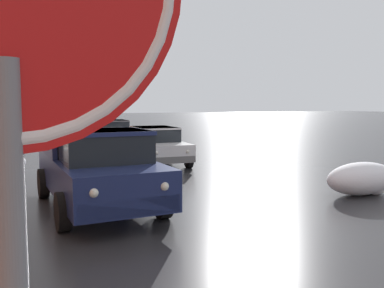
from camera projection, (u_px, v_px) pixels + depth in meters
The scene contains 7 objects.
snow_bank_along_left_kerb at pixel (112, 128), 32.70m from camera, with size 2.05×1.50×0.76m.
snow_bank_near_corner_right at pixel (363, 179), 10.52m from camera, with size 2.13×1.05×0.82m.
pickup_truck_darkblue_approaching_near_lane at pixel (98, 169), 9.08m from camera, with size 2.18×5.04×1.76m.
sedan_white_parked_kerbside_close at pixel (156, 145), 15.72m from camera, with size 2.14×4.09×1.42m.
sedan_grey_parked_kerbside_mid at pixel (114, 132), 22.48m from camera, with size 2.12×4.04×1.42m.
suv_maroon_parked_far_down_block at pixel (82, 123), 28.44m from camera, with size 2.16×4.35×1.82m.
stop_sign_at_corner at pixel (6, 104), 0.81m from camera, with size 0.76×0.06×2.95m.
Camera 1 is at (-4.13, -1.18, 2.29)m, focal length 38.96 mm.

